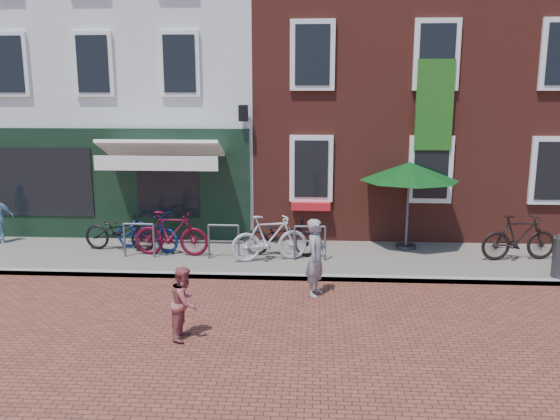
# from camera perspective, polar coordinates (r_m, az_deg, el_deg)

# --- Properties ---
(ground) EXTENTS (80.00, 80.00, 0.00)m
(ground) POSITION_cam_1_polar(r_m,az_deg,el_deg) (12.35, 0.53, -6.97)
(ground) COLOR brown
(sidewalk) EXTENTS (24.00, 3.00, 0.10)m
(sidewalk) POSITION_cam_1_polar(r_m,az_deg,el_deg) (13.75, 5.04, -4.83)
(sidewalk) COLOR slate
(sidewalk) RESTS_ON ground
(building_stucco) EXTENTS (8.00, 8.00, 9.00)m
(building_stucco) POSITION_cam_1_polar(r_m,az_deg,el_deg) (19.51, -13.52, 13.02)
(building_stucco) COLOR silver
(building_stucco) RESTS_ON ground
(building_brick_mid) EXTENTS (6.00, 8.00, 10.00)m
(building_brick_mid) POSITION_cam_1_polar(r_m,az_deg,el_deg) (18.75, 8.07, 14.82)
(building_brick_mid) COLOR maroon
(building_brick_mid) RESTS_ON ground
(building_brick_right) EXTENTS (6.00, 8.00, 10.00)m
(building_brick_right) POSITION_cam_1_polar(r_m,az_deg,el_deg) (20.11, 25.88, 13.58)
(building_brick_right) COLOR maroon
(building_brick_right) RESTS_ON ground
(parasol) EXTENTS (2.42, 2.42, 2.25)m
(parasol) POSITION_cam_1_polar(r_m,az_deg,el_deg) (14.38, 12.65, 4.07)
(parasol) COLOR #4C4C4F
(parasol) RESTS_ON sidewalk
(woman) EXTENTS (0.53, 0.65, 1.53)m
(woman) POSITION_cam_1_polar(r_m,az_deg,el_deg) (11.31, 3.59, -4.70)
(woman) COLOR gray
(woman) RESTS_ON ground
(boy) EXTENTS (0.51, 0.63, 1.20)m
(boy) POSITION_cam_1_polar(r_m,az_deg,el_deg) (9.57, -9.40, -8.99)
(boy) COLOR #9F4B4B
(boy) RESTS_ON ground
(bicycle_0) EXTENTS (1.90, 0.87, 0.96)m
(bicycle_0) POSITION_cam_1_polar(r_m,az_deg,el_deg) (14.65, -15.53, -2.03)
(bicycle_0) COLOR black
(bicycle_0) RESTS_ON sidewalk
(bicycle_1) EXTENTS (1.80, 0.57, 1.07)m
(bicycle_1) POSITION_cam_1_polar(r_m,az_deg,el_deg) (13.92, -10.67, -2.29)
(bicycle_1) COLOR #510718
(bicycle_1) RESTS_ON sidewalk
(bicycle_2) EXTENTS (1.94, 1.27, 0.96)m
(bicycle_2) POSITION_cam_1_polar(r_m,az_deg,el_deg) (14.52, -12.98, -2.02)
(bicycle_2) COLOR navy
(bicycle_2) RESTS_ON sidewalk
(bicycle_3) EXTENTS (1.85, 0.98, 1.07)m
(bicycle_3) POSITION_cam_1_polar(r_m,az_deg,el_deg) (13.27, -1.04, -2.78)
(bicycle_3) COLOR #B5B6B8
(bicycle_3) RESTS_ON sidewalk
(bicycle_4) EXTENTS (1.87, 0.75, 0.96)m
(bicycle_4) POSITION_cam_1_polar(r_m,az_deg,el_deg) (13.67, 0.17, -2.57)
(bicycle_4) COLOR black
(bicycle_4) RESTS_ON sidewalk
(bicycle_5) EXTENTS (1.83, 0.76, 1.07)m
(bicycle_5) POSITION_cam_1_polar(r_m,az_deg,el_deg) (14.40, 22.53, -2.52)
(bicycle_5) COLOR black
(bicycle_5) RESTS_ON sidewalk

